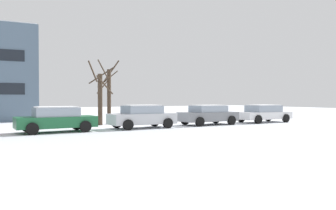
{
  "coord_description": "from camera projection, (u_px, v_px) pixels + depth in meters",
  "views": [
    {
      "loc": [
        0.79,
        -11.93,
        1.89
      ],
      "look_at": [
        9.83,
        4.78,
        1.51
      ],
      "focal_mm": 36.77,
      "sensor_mm": 36.0,
      "label": 1
    }
  ],
  "objects": [
    {
      "name": "parked_car_green",
      "position": [
        56.0,
        119.0,
        19.07
      ],
      "size": [
        4.31,
        2.08,
        1.43
      ],
      "color": "#1E6038",
      "rests_on": "ground"
    },
    {
      "name": "parked_car_silver",
      "position": [
        142.0,
        116.0,
        21.64
      ],
      "size": [
        4.22,
        2.09,
        1.47
      ],
      "color": "silver",
      "rests_on": "ground"
    },
    {
      "name": "parked_car_gray",
      "position": [
        208.0,
        115.0,
        24.38
      ],
      "size": [
        4.3,
        2.13,
        1.41
      ],
      "color": "slate",
      "rests_on": "ground"
    },
    {
      "name": "parked_car_white",
      "position": [
        264.0,
        113.0,
        26.88
      ],
      "size": [
        4.62,
        2.16,
        1.38
      ],
      "color": "white",
      "rests_on": "ground"
    },
    {
      "name": "tree_far_left",
      "position": [
        100.0,
        96.0,
        24.06
      ],
      "size": [
        1.95,
        2.02,
        4.55
      ],
      "color": "#423326",
      "rests_on": "ground"
    },
    {
      "name": "tree_far_right",
      "position": [
        109.0,
        94.0,
        24.99
      ],
      "size": [
        1.82,
        1.37,
        4.72
      ],
      "color": "#423326",
      "rests_on": "ground"
    }
  ]
}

